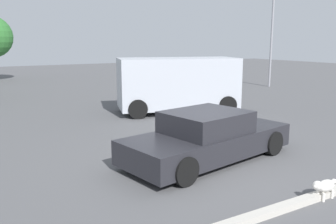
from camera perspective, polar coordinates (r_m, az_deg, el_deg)
The scene contains 7 objects.
ground_plane at distance 8.99m, azimuth 6.11°, elevation -8.18°, with size 80.00×80.00×0.00m, color #515154.
sedan_foreground at distance 9.12m, azimuth 6.32°, elevation -4.06°, with size 4.84×2.55×1.27m.
dog at distance 7.57m, azimuth 23.55°, elevation -10.73°, with size 0.67×0.24×0.41m.
van_white at distance 15.18m, azimuth 1.52°, elevation 4.59°, with size 5.31×3.41×2.28m.
pedestrian at distance 17.65m, azimuth -4.36°, elevation 4.90°, with size 0.40×0.52×1.75m.
parking_curb at distance 7.15m, azimuth 19.54°, elevation -13.51°, with size 7.15×0.20×0.12m, color #B7B2A8.
light_post_near at distance 24.82m, azimuth 16.24°, elevation 13.43°, with size 0.44×0.44×6.04m.
Camera 1 is at (-5.12, -6.77, 2.97)m, focal length 38.42 mm.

